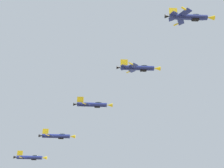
{
  "coord_description": "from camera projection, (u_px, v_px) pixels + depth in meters",
  "views": [
    {
      "loc": [
        1.02,
        -1.84,
        1.51
      ],
      "look_at": [
        29.64,
        49.11,
        85.86
      ],
      "focal_mm": 42.65,
      "sensor_mm": 36.0,
      "label": 1
    }
  ],
  "objects": [
    {
      "name": "fighter_jet_left_outer",
      "position": [
        93.0,
        105.0,
        107.53
      ],
      "size": [
        14.79,
        9.68,
        7.21
      ],
      "rotation": [
        0.0,
        0.78,
        4.23
      ],
      "color": "navy"
    },
    {
      "name": "fighter_jet_right_wing",
      "position": [
        138.0,
        68.0,
        96.11
      ],
      "size": [
        14.79,
        9.91,
        6.6
      ],
      "rotation": [
        0.0,
        0.7,
        4.23
      ],
      "color": "navy"
    },
    {
      "name": "fighter_jet_right_outer",
      "position": [
        57.0,
        136.0,
        116.15
      ],
      "size": [
        14.79,
        9.98,
        6.4
      ],
      "rotation": [
        0.0,
        0.67,
        4.23
      ],
      "color": "navy"
    },
    {
      "name": "fighter_jet_left_wing",
      "position": [
        189.0,
        17.0,
        85.04
      ],
      "size": [
        14.79,
        10.03,
        6.27
      ],
      "rotation": [
        0.0,
        0.65,
        4.23
      ],
      "color": "navy"
    },
    {
      "name": "fighter_jet_trail_slot",
      "position": [
        30.0,
        157.0,
        128.15
      ],
      "size": [
        14.79,
        9.94,
        6.52
      ],
      "rotation": [
        0.0,
        0.69,
        4.23
      ],
      "color": "navy"
    }
  ]
}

